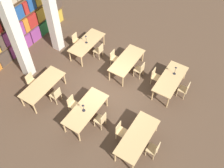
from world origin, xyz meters
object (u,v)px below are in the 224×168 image
(chair_9, at_px, (32,81))
(chair_7, at_px, (114,58))
(chair_5, at_px, (73,104))
(desk_lamp_2, at_px, (86,38))
(pillar_left, at_px, (12,25))
(chair_10, at_px, (99,50))
(reading_table_1, at_px, (171,79))
(chair_0, at_px, (154,149))
(chair_2, at_px, (184,89))
(reading_table_3, at_px, (127,61))
(reading_table_0, at_px, (137,137))
(chair_1, at_px, (121,131))
(chair_3, at_px, (155,76))
(chair_6, at_px, (140,69))
(desk_lamp_0, at_px, (176,69))
(reading_table_5, at_px, (87,43))
(chair_11, at_px, (77,41))
(chair_4, at_px, (101,120))
(desk_lamp_1, at_px, (83,107))
(chair_8, at_px, (56,95))
(reading_table_2, at_px, (86,110))
(reading_table_4, at_px, (43,85))

(chair_9, bearing_deg, chair_7, 144.20)
(chair_5, distance_m, chair_9, 2.45)
(chair_5, relative_size, desk_lamp_2, 1.82)
(pillar_left, bearing_deg, chair_10, -39.44)
(reading_table_1, height_order, chair_7, chair_7)
(chair_10, bearing_deg, chair_0, -125.38)
(chair_2, bearing_deg, reading_table_3, 90.01)
(reading_table_0, bearing_deg, chair_2, -10.41)
(chair_1, distance_m, chair_3, 3.42)
(chair_6, bearing_deg, reading_table_1, -89.37)
(chair_0, xyz_separation_m, desk_lamp_0, (3.80, 0.85, 0.59))
(chair_9, distance_m, reading_table_5, 3.51)
(reading_table_1, height_order, chair_11, chair_11)
(reading_table_0, xyz_separation_m, chair_9, (-0.00, 5.65, -0.19))
(chair_0, bearing_deg, desk_lamp_0, 12.54)
(reading_table_1, xyz_separation_m, chair_4, (-3.43, 1.58, -0.19))
(desk_lamp_0, height_order, chair_6, desk_lamp_0)
(desk_lamp_1, xyz_separation_m, chair_6, (3.56, -0.77, -0.55))
(chair_8, xyz_separation_m, chair_10, (3.47, 0.01, 0.00))
(chair_5, bearing_deg, chair_2, 131.69)
(reading_table_2, xyz_separation_m, chair_8, (0.03, 1.71, -0.19))
(chair_1, height_order, chair_3, same)
(pillar_left, distance_m, reading_table_4, 2.90)
(reading_table_0, bearing_deg, desk_lamp_1, 93.52)
(desk_lamp_1, relative_size, chair_9, 0.48)
(chair_2, xyz_separation_m, chair_5, (-3.40, 3.82, 0.00))
(chair_4, xyz_separation_m, reading_table_3, (3.40, 0.74, 0.19))
(reading_table_1, height_order, reading_table_5, same)
(chair_7, height_order, chair_11, same)
(chair_1, height_order, desk_lamp_2, desk_lamp_2)
(reading_table_0, relative_size, reading_table_1, 1.00)
(chair_1, relative_size, reading_table_3, 0.40)
(chair_6, distance_m, reading_table_4, 4.69)
(chair_8, distance_m, chair_9, 1.49)
(reading_table_2, distance_m, chair_7, 3.53)
(desk_lamp_1, xyz_separation_m, chair_10, (3.62, 1.70, -0.55))
(desk_lamp_1, height_order, desk_lamp_2, desk_lamp_2)
(chair_8, distance_m, desk_lamp_2, 3.50)
(chair_1, relative_size, reading_table_2, 0.40)
(pillar_left, distance_m, chair_9, 2.74)
(chair_7, height_order, desk_lamp_2, desk_lamp_2)
(pillar_left, relative_size, chair_3, 6.82)
(reading_table_3, xyz_separation_m, chair_11, (0.07, 3.21, -0.19))
(reading_table_2, height_order, reading_table_5, same)
(chair_3, height_order, reading_table_4, chair_3)
(chair_3, bearing_deg, chair_5, -34.40)
(chair_0, bearing_deg, chair_9, 89.83)
(chair_3, xyz_separation_m, chair_9, (-3.40, 4.78, 0.00))
(chair_3, bearing_deg, chair_2, 90.00)
(reading_table_0, bearing_deg, desk_lamp_0, 1.53)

